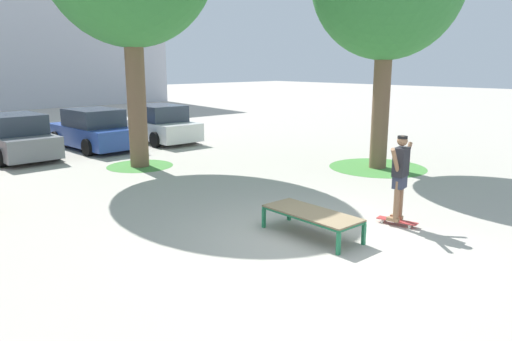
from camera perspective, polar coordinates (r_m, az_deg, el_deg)
The scene contains 9 objects.
ground_plane at distance 8.89m, azimuth 7.34°, elevation -8.17°, with size 120.00×120.00×0.00m, color #B2AA9E.
skate_box at distance 8.97m, azimuth 6.59°, elevation -5.17°, with size 0.81×1.92×0.46m.
skateboard at distance 10.00m, azimuth 16.35°, elevation -5.76°, with size 0.33×0.82×0.09m.
skater at distance 9.75m, azimuth 16.69°, elevation -0.19°, with size 1.00×0.33×1.69m.
grass_patch_near_right at distance 15.33m, azimuth 14.16°, elevation 0.36°, with size 2.95×2.95×0.01m, color #47893D.
grass_patch_mid_back at distance 15.52m, azimuth -13.55°, elevation 0.54°, with size 2.04×2.04×0.01m, color #47893D.
car_grey at distance 18.22m, azimuth -26.64°, elevation 3.49°, with size 1.93×4.21×1.50m.
car_blue at distance 19.13m, azimuth -18.74°, elevation 4.52°, with size 2.03×4.26×1.50m.
car_white at distance 20.27m, azimuth -11.52°, elevation 5.34°, with size 2.02×4.25×1.50m.
Camera 1 is at (-6.46, -5.25, 3.12)m, focal length 33.81 mm.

